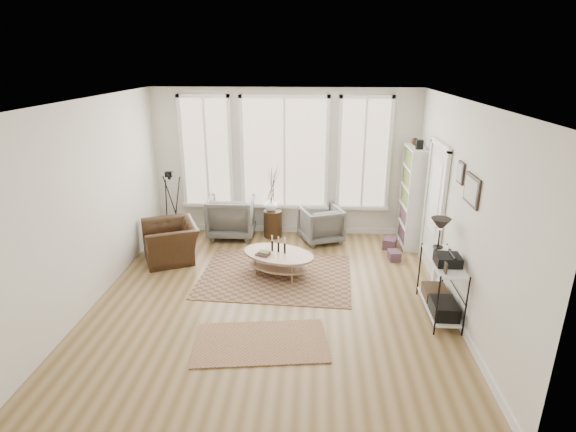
# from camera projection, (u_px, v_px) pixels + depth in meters

# --- Properties ---
(room) EXTENTS (5.50, 5.54, 2.90)m
(room) POSITION_uv_depth(u_px,v_px,m) (273.00, 208.00, 6.33)
(room) COLOR #94774B
(room) RESTS_ON ground
(bay_window) EXTENTS (4.14, 0.12, 2.24)m
(bay_window) POSITION_uv_depth(u_px,v_px,m) (284.00, 155.00, 8.80)
(bay_window) COLOR #D7B08E
(bay_window) RESTS_ON ground
(door) EXTENTS (0.09, 1.06, 2.22)m
(door) POSITION_uv_depth(u_px,v_px,m) (434.00, 206.00, 7.34)
(door) COLOR silver
(door) RESTS_ON ground
(bookcase) EXTENTS (0.31, 0.85, 2.06)m
(bookcase) POSITION_uv_depth(u_px,v_px,m) (412.00, 197.00, 8.42)
(bookcase) COLOR white
(bookcase) RESTS_ON ground
(low_shelf) EXTENTS (0.38, 1.08, 1.30)m
(low_shelf) POSITION_uv_depth(u_px,v_px,m) (441.00, 281.00, 6.20)
(low_shelf) COLOR white
(low_shelf) RESTS_ON ground
(wall_art) EXTENTS (0.04, 0.88, 0.44)m
(wall_art) POSITION_uv_depth(u_px,v_px,m) (469.00, 185.00, 5.75)
(wall_art) COLOR black
(wall_art) RESTS_ON ground
(rug_main) EXTENTS (2.54, 1.96, 0.01)m
(rug_main) POSITION_uv_depth(u_px,v_px,m) (276.00, 276.00, 7.44)
(rug_main) COLOR brown
(rug_main) RESTS_ON ground
(rug_runner) EXTENTS (1.78, 1.14, 0.01)m
(rug_runner) POSITION_uv_depth(u_px,v_px,m) (261.00, 342.00, 5.70)
(rug_runner) COLOR brown
(rug_runner) RESTS_ON ground
(coffee_table) EXTENTS (1.42, 1.17, 0.56)m
(coffee_table) POSITION_uv_depth(u_px,v_px,m) (278.00, 258.00, 7.41)
(coffee_table) COLOR tan
(coffee_table) RESTS_ON ground
(armchair_left) EXTENTS (0.89, 0.92, 0.83)m
(armchair_left) POSITION_uv_depth(u_px,v_px,m) (232.00, 216.00, 9.01)
(armchair_left) COLOR slate
(armchair_left) RESTS_ON ground
(armchair_right) EXTENTS (0.96, 0.97, 0.69)m
(armchair_right) POSITION_uv_depth(u_px,v_px,m) (321.00, 224.00, 8.78)
(armchair_right) COLOR slate
(armchair_right) RESTS_ON ground
(side_table) EXTENTS (0.37, 0.37, 1.54)m
(side_table) POSITION_uv_depth(u_px,v_px,m) (273.00, 202.00, 8.85)
(side_table) COLOR #352112
(side_table) RESTS_ON ground
(vase) EXTENTS (0.30, 0.30, 0.26)m
(vase) POSITION_uv_depth(u_px,v_px,m) (271.00, 204.00, 8.87)
(vase) COLOR silver
(vase) RESTS_ON side_table
(accent_chair) EXTENTS (1.30, 1.24, 0.66)m
(accent_chair) POSITION_uv_depth(u_px,v_px,m) (171.00, 241.00, 8.00)
(accent_chair) COLOR #352112
(accent_chair) RESTS_ON ground
(tripod_camera) EXTENTS (0.49, 0.49, 1.39)m
(tripod_camera) POSITION_uv_depth(u_px,v_px,m) (172.00, 210.00, 8.69)
(tripod_camera) COLOR black
(tripod_camera) RESTS_ON ground
(book_stack_near) EXTENTS (0.32, 0.36, 0.19)m
(book_stack_near) POSITION_uv_depth(u_px,v_px,m) (390.00, 243.00, 8.52)
(book_stack_near) COLOR maroon
(book_stack_near) RESTS_ON ground
(book_stack_far) EXTENTS (0.22, 0.27, 0.17)m
(book_stack_far) POSITION_uv_depth(u_px,v_px,m) (394.00, 255.00, 8.02)
(book_stack_far) COLOR maroon
(book_stack_far) RESTS_ON ground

